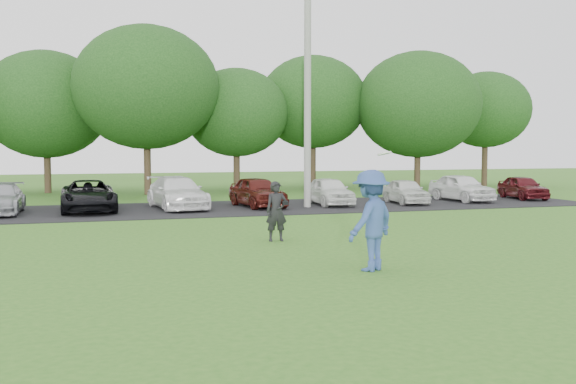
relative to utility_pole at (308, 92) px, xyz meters
name	(u,v)px	position (x,y,z in m)	size (l,w,h in m)	color
ground	(338,267)	(-3.54, -12.35, -4.62)	(100.00, 100.00, 0.00)	#306B1E
parking_lot	(218,208)	(-3.54, 0.65, -4.61)	(32.00, 6.50, 0.03)	black
utility_pole	(308,92)	(0.00, 0.00, 0.00)	(0.28, 0.28, 9.24)	gray
frisbee_player	(371,220)	(-3.06, -12.86, -3.62)	(1.49, 1.32, 2.38)	#324E8E
camera_bystander	(277,211)	(-3.74, -8.50, -3.84)	(0.58, 0.43, 1.56)	black
parked_cars	(208,193)	(-3.90, 0.72, -4.01)	(30.55, 4.59, 1.24)	white
tree_row	(210,102)	(-2.03, 10.41, 0.29)	(42.39, 9.85, 8.64)	#38281C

